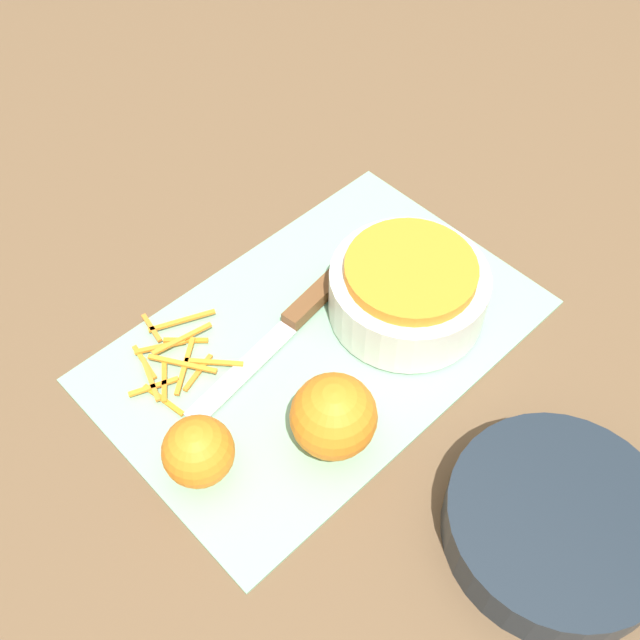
% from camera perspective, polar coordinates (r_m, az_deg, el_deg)
% --- Properties ---
extents(ground_plane, '(4.00, 4.00, 0.00)m').
position_cam_1_polar(ground_plane, '(0.80, 0.00, -1.58)').
color(ground_plane, brown).
extents(cutting_board, '(0.46, 0.30, 0.01)m').
position_cam_1_polar(cutting_board, '(0.80, 0.00, -1.45)').
color(cutting_board, '#84B793').
rests_on(cutting_board, ground_plane).
extents(bowl_speckled, '(0.17, 0.17, 0.07)m').
position_cam_1_polar(bowl_speckled, '(0.79, 6.74, 2.34)').
color(bowl_speckled, silver).
rests_on(bowl_speckled, cutting_board).
extents(bowl_dark, '(0.20, 0.20, 0.05)m').
position_cam_1_polar(bowl_dark, '(0.71, 17.81, -14.35)').
color(bowl_dark, '#1E2833').
rests_on(bowl_dark, ground_plane).
extents(knife, '(0.25, 0.05, 0.02)m').
position_cam_1_polar(knife, '(0.81, -1.39, 0.68)').
color(knife, brown).
rests_on(knife, cutting_board).
extents(orange_left, '(0.07, 0.07, 0.07)m').
position_cam_1_polar(orange_left, '(0.69, -9.26, -9.86)').
color(orange_left, orange).
rests_on(orange_left, cutting_board).
extents(orange_right, '(0.08, 0.08, 0.08)m').
position_cam_1_polar(orange_right, '(0.69, 1.04, -7.36)').
color(orange_right, orange).
rests_on(orange_right, cutting_board).
extents(peel_pile, '(0.13, 0.13, 0.01)m').
position_cam_1_polar(peel_pile, '(0.79, -11.04, -2.95)').
color(peel_pile, orange).
rests_on(peel_pile, cutting_board).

